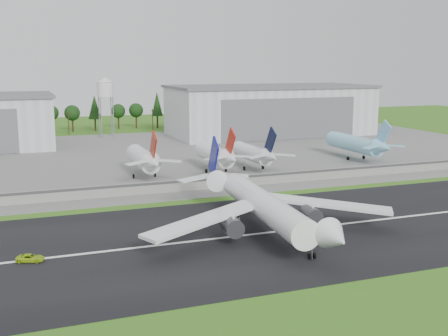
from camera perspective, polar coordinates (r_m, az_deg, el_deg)
name	(u,v)px	position (r m, az deg, el deg)	size (l,w,h in m)	color
ground	(282,248)	(113.24, 5.87, -8.08)	(600.00, 600.00, 0.00)	#3C6A19
runway	(261,234)	(121.80, 3.76, -6.67)	(320.00, 60.00, 0.10)	black
runway_centerline	(261,233)	(121.78, 3.76, -6.64)	(220.00, 1.00, 0.02)	white
apron	(146,156)	(224.08, -7.92, 1.22)	(320.00, 150.00, 0.10)	slate
blast_fence	(197,184)	(162.03, -2.81, -1.65)	(240.00, 0.61, 3.50)	gray
hangar_east	(270,110)	(289.39, 4.68, 5.90)	(102.00, 47.00, 25.20)	silver
water_tower	(105,87)	(284.36, -11.98, 8.03)	(8.40, 8.40, 29.40)	#99999E
utility_poles	(112,133)	(301.90, -11.31, 3.52)	(230.00, 3.00, 12.00)	black
treeline	(107,130)	(316.61, -11.76, 3.82)	(320.00, 16.00, 22.00)	black
main_airliner	(265,212)	(120.39, 4.22, -4.48)	(57.06, 59.27, 18.17)	white
ground_vehicle	(30,258)	(110.70, -19.08, -8.63)	(2.34, 5.07, 1.41)	#9BC116
parked_jet_red_a	(145,159)	(179.07, -8.04, 0.90)	(7.36, 31.29, 16.84)	white
parked_jet_red_b	(217,155)	(185.83, -0.67, 1.33)	(7.36, 31.29, 16.73)	white
parked_jet_navy	(255,154)	(190.90, 3.21, 1.48)	(7.36, 31.29, 16.45)	silver
parked_jet_skyblue	(359,144)	(216.77, 13.52, 2.39)	(7.36, 37.29, 16.87)	#86CCE7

